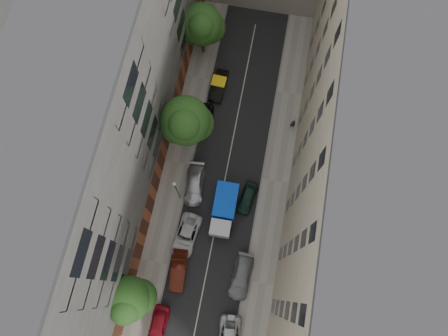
% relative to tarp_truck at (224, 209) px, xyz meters
% --- Properties ---
extents(ground, '(120.00, 120.00, 0.00)m').
position_rel_tarp_truck_xyz_m(ground, '(-0.60, 4.47, -1.43)').
color(ground, '#4C4C49').
rests_on(ground, ground).
extents(road_surface, '(8.00, 44.00, 0.02)m').
position_rel_tarp_truck_xyz_m(road_surface, '(-0.60, 4.47, -1.42)').
color(road_surface, black).
rests_on(road_surface, ground).
extents(sidewalk_left, '(3.00, 44.00, 0.15)m').
position_rel_tarp_truck_xyz_m(sidewalk_left, '(-6.10, 4.47, -1.35)').
color(sidewalk_left, gray).
rests_on(sidewalk_left, ground).
extents(sidewalk_right, '(3.00, 44.00, 0.15)m').
position_rel_tarp_truck_xyz_m(sidewalk_right, '(4.90, 4.47, -1.35)').
color(sidewalk_right, gray).
rests_on(sidewalk_right, ground).
extents(building_left, '(8.00, 44.00, 20.00)m').
position_rel_tarp_truck_xyz_m(building_left, '(-11.60, 4.47, 8.57)').
color(building_left, '#494645').
rests_on(building_left, ground).
extents(building_right, '(8.00, 44.00, 20.00)m').
position_rel_tarp_truck_xyz_m(building_right, '(10.40, 4.47, 8.57)').
color(building_right, '#C3B698').
rests_on(building_right, ground).
extents(tarp_truck, '(2.34, 5.63, 2.59)m').
position_rel_tarp_truck_xyz_m(tarp_truck, '(0.00, 0.00, 0.00)').
color(tarp_truck, black).
rests_on(tarp_truck, ground).
extents(car_left_0, '(1.73, 4.15, 1.41)m').
position_rel_tarp_truck_xyz_m(car_left_0, '(-4.20, -12.53, -0.72)').
color(car_left_0, maroon).
rests_on(car_left_0, ground).
extents(car_left_1, '(1.87, 4.41, 1.41)m').
position_rel_tarp_truck_xyz_m(car_left_1, '(-3.40, -6.93, -0.72)').
color(car_left_1, '#4C190F').
rests_on(car_left_1, ground).
extents(car_left_2, '(2.80, 5.06, 1.34)m').
position_rel_tarp_truck_xyz_m(car_left_2, '(-3.40, -3.33, -0.76)').
color(car_left_2, silver).
rests_on(car_left_2, ground).
extents(car_left_3, '(2.35, 4.98, 1.40)m').
position_rel_tarp_truck_xyz_m(car_left_3, '(-3.69, 2.27, -0.73)').
color(car_left_3, '#B6B7BB').
rests_on(car_left_3, ground).
extents(car_left_4, '(1.70, 4.19, 1.43)m').
position_rel_tarp_truck_xyz_m(car_left_4, '(-4.20, 9.87, -0.71)').
color(car_left_4, black).
rests_on(car_left_4, ground).
extents(car_left_5, '(1.63, 4.25, 1.38)m').
position_rel_tarp_truck_xyz_m(car_left_5, '(-3.40, 14.54, -0.74)').
color(car_left_5, black).
rests_on(car_left_5, ground).
extents(car_right_1, '(2.17, 4.85, 1.38)m').
position_rel_tarp_truck_xyz_m(car_right_1, '(3.00, -6.33, -0.74)').
color(car_right_1, gray).
rests_on(car_right_1, ground).
extents(car_right_2, '(2.11, 3.95, 1.28)m').
position_rel_tarp_truck_xyz_m(car_right_2, '(2.20, 1.87, -0.79)').
color(car_right_2, black).
rests_on(car_right_2, ground).
extents(tree_near, '(4.67, 4.29, 6.95)m').
position_rel_tarp_truck_xyz_m(tree_near, '(-6.78, -10.46, 3.31)').
color(tree_near, '#382619').
rests_on(tree_near, sidewalk_left).
extents(tree_mid, '(5.29, 5.02, 9.26)m').
position_rel_tarp_truck_xyz_m(tree_mid, '(-5.10, 6.81, 5.01)').
color(tree_mid, '#382619').
rests_on(tree_mid, sidewalk_left).
extents(tree_far, '(5.02, 4.71, 7.55)m').
position_rel_tarp_truck_xyz_m(tree_far, '(-6.16, 19.03, 3.68)').
color(tree_far, '#382619').
rests_on(tree_far, sidewalk_left).
extents(lamp_post, '(0.36, 0.36, 5.73)m').
position_rel_tarp_truck_xyz_m(lamp_post, '(-5.00, 0.67, 2.31)').
color(lamp_post, '#1A5D3B').
rests_on(lamp_post, sidewalk_left).
extents(pedestrian, '(0.60, 0.43, 1.57)m').
position_rel_tarp_truck_xyz_m(pedestrian, '(5.78, 11.21, -0.49)').
color(pedestrian, black).
rests_on(pedestrian, sidewalk_right).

